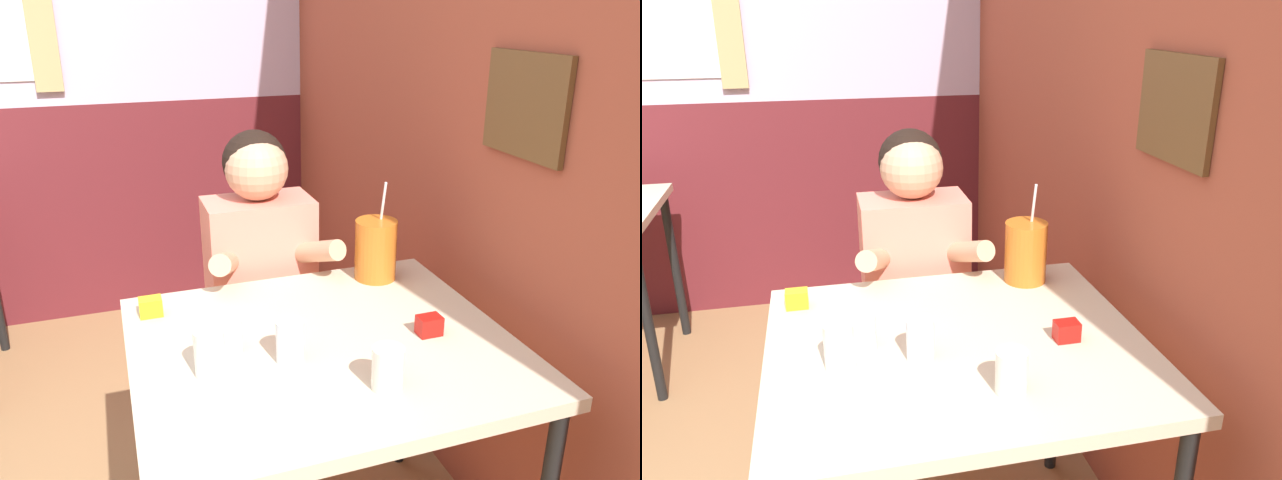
% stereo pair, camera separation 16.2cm
% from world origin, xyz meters
% --- Properties ---
extents(brick_wall_right, '(0.08, 4.24, 2.70)m').
position_xyz_m(brick_wall_right, '(1.50, 1.12, 1.35)').
color(brick_wall_right, brown).
rests_on(brick_wall_right, ground_plane).
extents(main_table, '(0.92, 0.82, 0.77)m').
position_xyz_m(main_table, '(0.91, 0.30, 0.69)').
color(main_table, beige).
rests_on(main_table, ground_plane).
extents(person_seated, '(0.42, 0.40, 1.19)m').
position_xyz_m(person_seated, '(0.89, 0.86, 0.62)').
color(person_seated, '#EA7F6B').
rests_on(person_seated, ground_plane).
extents(cocktail_pitcher, '(0.13, 0.13, 0.30)m').
position_xyz_m(cocktail_pitcher, '(1.19, 0.61, 0.86)').
color(cocktail_pitcher, '#C6661E').
rests_on(cocktail_pitcher, main_table).
extents(glass_near_pitcher, '(0.08, 0.08, 0.09)m').
position_xyz_m(glass_near_pitcher, '(0.68, 0.32, 0.81)').
color(glass_near_pitcher, silver).
rests_on(glass_near_pitcher, main_table).
extents(glass_center, '(0.07, 0.07, 0.11)m').
position_xyz_m(glass_center, '(0.63, 0.24, 0.82)').
color(glass_center, silver).
rests_on(glass_center, main_table).
extents(glass_far_side, '(0.07, 0.07, 0.10)m').
position_xyz_m(glass_far_side, '(0.98, 0.06, 0.82)').
color(glass_far_side, silver).
rests_on(glass_far_side, main_table).
extents(glass_by_brick, '(0.07, 0.07, 0.11)m').
position_xyz_m(glass_by_brick, '(0.81, 0.24, 0.82)').
color(glass_by_brick, silver).
rests_on(glass_by_brick, main_table).
extents(condiment_ketchup, '(0.06, 0.04, 0.05)m').
position_xyz_m(condiment_ketchup, '(1.18, 0.24, 0.79)').
color(condiment_ketchup, '#B7140F').
rests_on(condiment_ketchup, main_table).
extents(condiment_mustard, '(0.06, 0.04, 0.05)m').
position_xyz_m(condiment_mustard, '(0.53, 0.58, 0.79)').
color(condiment_mustard, yellow).
rests_on(condiment_mustard, main_table).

